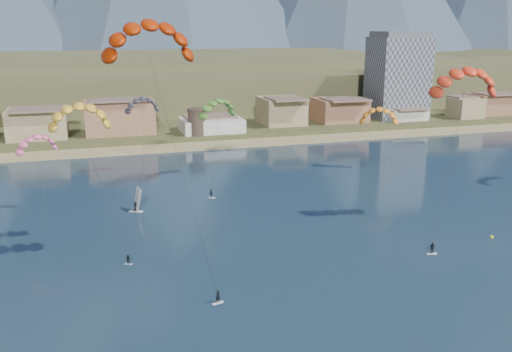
% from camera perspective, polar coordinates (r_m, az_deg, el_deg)
% --- Properties ---
extents(ground, '(2400.00, 2400.00, 0.00)m').
position_cam_1_polar(ground, '(74.44, 7.38, -13.69)').
color(ground, black).
rests_on(ground, ground).
extents(beach, '(2200.00, 12.00, 0.90)m').
position_cam_1_polar(beach, '(171.19, -7.22, 3.02)').
color(beach, tan).
rests_on(beach, ground).
extents(land, '(2200.00, 900.00, 4.00)m').
position_cam_1_polar(land, '(620.83, -14.58, 11.31)').
color(land, brown).
rests_on(land, ground).
extents(foothills, '(940.00, 210.00, 18.00)m').
position_cam_1_polar(foothills, '(297.12, -7.22, 9.82)').
color(foothills, brown).
rests_on(foothills, ground).
extents(town, '(400.00, 24.00, 12.00)m').
position_cam_1_polar(town, '(183.70, -20.62, 5.45)').
color(town, silver).
rests_on(town, ground).
extents(apartment_tower, '(20.00, 16.00, 32.00)m').
position_cam_1_polar(apartment_tower, '(219.21, 14.34, 9.95)').
color(apartment_tower, gray).
rests_on(apartment_tower, ground).
extents(watchtower, '(5.82, 5.82, 8.60)m').
position_cam_1_polar(watchtower, '(178.66, -6.14, 5.55)').
color(watchtower, '#47382D').
rests_on(watchtower, ground).
extents(kitesurfer_red, '(13.76, 14.92, 38.09)m').
position_cam_1_polar(kitesurfer_red, '(77.33, -10.97, 14.07)').
color(kitesurfer_red, silver).
rests_on(kitesurfer_red, ground).
extents(kitesurfer_yellow, '(11.35, 10.94, 25.52)m').
position_cam_1_polar(kitesurfer_yellow, '(90.94, -17.66, 6.22)').
color(kitesurfer_yellow, silver).
rests_on(kitesurfer_yellow, ground).
extents(kitesurfer_orange, '(19.19, 15.39, 31.69)m').
position_cam_1_polar(kitesurfer_orange, '(104.69, 20.67, 9.44)').
color(kitesurfer_orange, silver).
rests_on(kitesurfer_orange, ground).
extents(kitesurfer_green, '(11.42, 19.31, 22.73)m').
position_cam_1_polar(kitesurfer_green, '(131.10, -3.99, 7.20)').
color(kitesurfer_green, silver).
rests_on(kitesurfer_green, ground).
extents(distant_kite_pink, '(8.80, 7.35, 17.85)m').
position_cam_1_polar(distant_kite_pink, '(112.49, -21.59, 3.42)').
color(distant_kite_pink, '#262626').
rests_on(distant_kite_pink, ground).
extents(distant_kite_dark, '(9.39, 6.77, 20.89)m').
position_cam_1_polar(distant_kite_dark, '(137.13, -11.61, 7.42)').
color(distant_kite_dark, '#262626').
rests_on(distant_kite_dark, ground).
extents(distant_kite_orange, '(10.79, 8.40, 18.05)m').
position_cam_1_polar(distant_kite_orange, '(144.15, 12.53, 6.35)').
color(distant_kite_orange, '#262626').
rests_on(distant_kite_orange, ground).
extents(windsurfer, '(2.93, 3.11, 4.83)m').
position_cam_1_polar(windsurfer, '(113.00, -12.17, -2.86)').
color(windsurfer, silver).
rests_on(windsurfer, ground).
extents(buoy, '(0.65, 0.65, 0.65)m').
position_cam_1_polar(buoy, '(106.04, 23.02, -5.77)').
color(buoy, yellow).
rests_on(buoy, ground).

